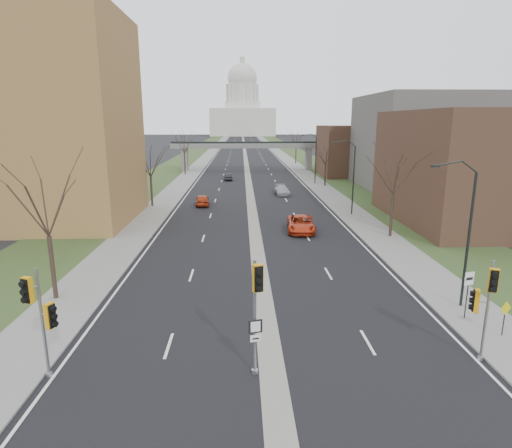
{
  "coord_description": "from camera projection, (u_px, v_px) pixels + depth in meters",
  "views": [
    {
      "loc": [
        -1.32,
        -17.38,
        10.9
      ],
      "look_at": [
        -0.34,
        10.97,
        4.05
      ],
      "focal_mm": 30.0,
      "sensor_mm": 36.0,
      "label": 1
    }
  ],
  "objects": [
    {
      "name": "sidewalk_left",
      "position": [
        213.0,
        150.0,
        164.8
      ],
      "size": [
        4.0,
        600.0,
        0.12
      ],
      "primitive_type": "cube",
      "color": "gray",
      "rests_on": "ground"
    },
    {
      "name": "grass_verge_right",
      "position": [
        291.0,
        150.0,
        165.81
      ],
      "size": [
        8.0,
        600.0,
        0.1
      ],
      "primitive_type": "cube",
      "color": "#293F1D",
      "rests_on": "ground"
    },
    {
      "name": "tree_right_c",
      "position": [
        296.0,
        136.0,
        110.56
      ],
      "size": [
        7.65,
        7.65,
        9.99
      ],
      "color": "#382B21",
      "rests_on": "sidewalk_right"
    },
    {
      "name": "capitol",
      "position": [
        243.0,
        111.0,
        326.02
      ],
      "size": [
        48.0,
        42.0,
        55.75
      ],
      "color": "beige",
      "rests_on": "ground"
    },
    {
      "name": "car_right_mid",
      "position": [
        282.0,
        190.0,
        64.86
      ],
      "size": [
        2.24,
        4.88,
        1.38
      ],
      "primitive_type": "imported",
      "rotation": [
        0.0,
        0.0,
        0.06
      ],
      "color": "#9999A0",
      "rests_on": "ground"
    },
    {
      "name": "apartment_building",
      "position": [
        8.0,
        120.0,
        45.18
      ],
      "size": [
        25.0,
        16.0,
        22.0
      ],
      "primitive_type": "cube",
      "color": "olive",
      "rests_on": "ground"
    },
    {
      "name": "tree_right_a",
      "position": [
        395.0,
        168.0,
        39.74
      ],
      "size": [
        7.2,
        7.2,
        9.4
      ],
      "color": "#382B21",
      "rests_on": "sidewalk_right"
    },
    {
      "name": "speed_limit_sign",
      "position": [
        468.0,
        287.0,
        23.6
      ],
      "size": [
        0.58,
        0.18,
        2.74
      ],
      "rotation": [
        0.0,
        0.0,
        0.25
      ],
      "color": "black",
      "rests_on": "sidewalk_right"
    },
    {
      "name": "streetlight_far",
      "position": [
        312.0,
        144.0,
        74.57
      ],
      "size": [
        2.61,
        0.2,
        8.7
      ],
      "color": "black",
      "rests_on": "sidewalk_right"
    },
    {
      "name": "signal_pole_left",
      "position": [
        40.0,
        310.0,
        17.71
      ],
      "size": [
        1.16,
        0.83,
        5.01
      ],
      "rotation": [
        0.0,
        0.0,
        -0.41
      ],
      "color": "gray",
      "rests_on": "ground"
    },
    {
      "name": "commercial_block_mid",
      "position": [
        422.0,
        143.0,
        69.18
      ],
      "size": [
        18.0,
        22.0,
        15.0
      ],
      "primitive_type": "cube",
      "color": "#5C5A54",
      "rests_on": "ground"
    },
    {
      "name": "signal_pole_median",
      "position": [
        257.0,
        299.0,
        17.8
      ],
      "size": [
        0.67,
        0.89,
        5.3
      ],
      "rotation": [
        0.0,
        0.0,
        0.23
      ],
      "color": "gray",
      "rests_on": "ground"
    },
    {
      "name": "car_left_near",
      "position": [
        202.0,
        200.0,
        56.61
      ],
      "size": [
        2.13,
        4.48,
        1.48
      ],
      "primitive_type": "imported",
      "rotation": [
        0.0,
        0.0,
        3.23
      ],
      "color": "#A63013",
      "rests_on": "ground"
    },
    {
      "name": "grass_verge_left",
      "position": [
        198.0,
        150.0,
        164.6
      ],
      "size": [
        8.0,
        600.0,
        0.1
      ],
      "primitive_type": "cube",
      "color": "#293F1D",
      "rests_on": "ground"
    },
    {
      "name": "tree_left_b",
      "position": [
        150.0,
        159.0,
        54.51
      ],
      "size": [
        6.75,
        6.75,
        8.81
      ],
      "color": "#382B21",
      "rests_on": "sidewalk_left"
    },
    {
      "name": "commercial_block_near",
      "position": [
        476.0,
        168.0,
        46.08
      ],
      "size": [
        16.0,
        20.0,
        12.0
      ],
      "primitive_type": "cube",
      "color": "#482E21",
      "rests_on": "ground"
    },
    {
      "name": "pedestrian_bridge",
      "position": [
        247.0,
        149.0,
        96.07
      ],
      "size": [
        34.0,
        3.0,
        6.45
      ],
      "color": "slate",
      "rests_on": "ground"
    },
    {
      "name": "signal_pole_right",
      "position": [
        485.0,
        297.0,
        19.14
      ],
      "size": [
        0.82,
        1.12,
        4.9
      ],
      "rotation": [
        0.0,
        0.0,
        -0.38
      ],
      "color": "gray",
      "rests_on": "ground"
    },
    {
      "name": "warning_sign",
      "position": [
        505.0,
        313.0,
        21.8
      ],
      "size": [
        0.7,
        0.28,
        1.88
      ],
      "rotation": [
        0.0,
        0.0,
        0.35
      ],
      "color": "black",
      "rests_on": "sidewalk_right"
    },
    {
      "name": "streetlight_near",
      "position": [
        460.0,
        193.0,
        24.05
      ],
      "size": [
        2.61,
        0.2,
        8.7
      ],
      "color": "black",
      "rests_on": "sidewalk_right"
    },
    {
      "name": "car_left_far",
      "position": [
        228.0,
        177.0,
        80.82
      ],
      "size": [
        1.75,
        3.97,
        1.27
      ],
      "primitive_type": "imported",
      "rotation": [
        0.0,
        0.0,
        3.25
      ],
      "color": "black",
      "rests_on": "ground"
    },
    {
      "name": "ground",
      "position": [
        272.0,
        367.0,
        19.48
      ],
      "size": [
        700.0,
        700.0,
        0.0
      ],
      "primitive_type": "plane",
      "color": "black",
      "rests_on": "ground"
    },
    {
      "name": "tree_left_c",
      "position": [
        184.0,
        140.0,
        87.35
      ],
      "size": [
        7.65,
        7.65,
        9.99
      ],
      "color": "#382B21",
      "rests_on": "sidewalk_left"
    },
    {
      "name": "median_strip",
      "position": [
        245.0,
        150.0,
        165.22
      ],
      "size": [
        1.2,
        600.0,
        0.02
      ],
      "primitive_type": "cube",
      "color": "gray",
      "rests_on": "ground"
    },
    {
      "name": "tree_right_b",
      "position": [
        326.0,
        152.0,
        71.99
      ],
      "size": [
        6.3,
        6.3,
        8.22
      ],
      "color": "#382B21",
      "rests_on": "sidewalk_right"
    },
    {
      "name": "commercial_block_far",
      "position": [
        355.0,
        151.0,
        87.06
      ],
      "size": [
        14.0,
        14.0,
        10.0
      ],
      "primitive_type": "cube",
      "color": "#482E21",
      "rests_on": "ground"
    },
    {
      "name": "tree_left_a",
      "position": [
        44.0,
        195.0,
        25.27
      ],
      "size": [
        7.2,
        7.2,
        9.4
      ],
      "color": "#382B21",
      "rests_on": "sidewalk_left"
    },
    {
      "name": "sidewalk_right",
      "position": [
        275.0,
        150.0,
        165.6
      ],
      "size": [
        4.0,
        600.0,
        0.12
      ],
      "primitive_type": "cube",
      "color": "gray",
      "rests_on": "ground"
    },
    {
      "name": "car_right_near",
      "position": [
        301.0,
        224.0,
        43.2
      ],
      "size": [
        3.07,
        5.9,
        1.59
      ],
      "primitive_type": "imported",
      "rotation": [
        0.0,
        0.0,
        -0.08
      ],
      "color": "#BB3113",
      "rests_on": "ground"
    },
    {
      "name": "streetlight_mid",
      "position": [
        348.0,
        156.0,
        49.31
      ],
      "size": [
        2.61,
        0.2,
        8.7
      ],
      "color": "black",
      "rests_on": "sidewalk_right"
    },
    {
      "name": "road_surface",
      "position": [
        245.0,
        150.0,
        165.21
      ],
      "size": [
        20.0,
        600.0,
        0.01
      ],
      "primitive_type": "cube",
      "color": "black",
      "rests_on": "ground"
    }
  ]
}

